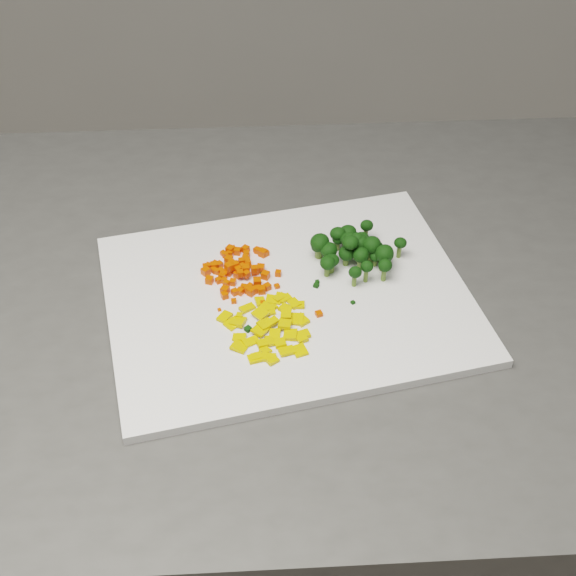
{
  "coord_description": "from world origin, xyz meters",
  "views": [
    {
      "loc": [
        0.09,
        -0.1,
        1.52
      ],
      "look_at": [
        0.07,
        0.57,
        0.92
      ],
      "focal_mm": 50.0,
      "sensor_mm": 36.0,
      "label": 1
    }
  ],
  "objects_px": {
    "counter_block": "(273,502)",
    "pepper_pile": "(270,322)",
    "carrot_pile": "(240,265)",
    "cutting_board": "(288,298)",
    "broccoli_pile": "(360,247)"
  },
  "relations": [
    {
      "from": "counter_block",
      "to": "carrot_pile",
      "type": "relative_size",
      "value": 11.41
    },
    {
      "from": "cutting_board",
      "to": "broccoli_pile",
      "type": "bearing_deg",
      "value": 34.11
    },
    {
      "from": "pepper_pile",
      "to": "broccoli_pile",
      "type": "height_order",
      "value": "broccoli_pile"
    },
    {
      "from": "pepper_pile",
      "to": "cutting_board",
      "type": "bearing_deg",
      "value": 70.68
    },
    {
      "from": "cutting_board",
      "to": "pepper_pile",
      "type": "bearing_deg",
      "value": -109.32
    },
    {
      "from": "counter_block",
      "to": "pepper_pile",
      "type": "relative_size",
      "value": 9.84
    },
    {
      "from": "counter_block",
      "to": "pepper_pile",
      "type": "height_order",
      "value": "pepper_pile"
    },
    {
      "from": "carrot_pile",
      "to": "broccoli_pile",
      "type": "xyz_separation_m",
      "value": [
        0.14,
        0.02,
        0.01
      ]
    },
    {
      "from": "counter_block",
      "to": "broccoli_pile",
      "type": "bearing_deg",
      "value": 14.52
    },
    {
      "from": "carrot_pile",
      "to": "pepper_pile",
      "type": "height_order",
      "value": "carrot_pile"
    },
    {
      "from": "carrot_pile",
      "to": "counter_block",
      "type": "bearing_deg",
      "value": -11.89
    },
    {
      "from": "pepper_pile",
      "to": "broccoli_pile",
      "type": "distance_m",
      "value": 0.15
    },
    {
      "from": "carrot_pile",
      "to": "pepper_pile",
      "type": "bearing_deg",
      "value": -66.2
    },
    {
      "from": "counter_block",
      "to": "pepper_pile",
      "type": "xyz_separation_m",
      "value": [
        0.01,
        -0.08,
        0.47
      ]
    },
    {
      "from": "cutting_board",
      "to": "carrot_pile",
      "type": "xyz_separation_m",
      "value": [
        -0.06,
        0.04,
        0.02
      ]
    }
  ]
}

